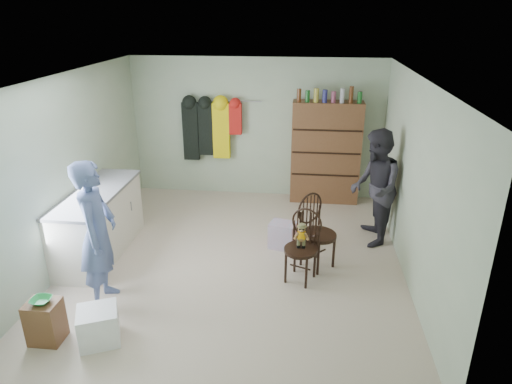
# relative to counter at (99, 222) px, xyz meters

# --- Properties ---
(ground_plane) EXTENTS (5.00, 5.00, 0.00)m
(ground_plane) POSITION_rel_counter_xyz_m (1.95, 0.00, -0.47)
(ground_plane) COLOR beige
(ground_plane) RESTS_ON ground
(room_walls) EXTENTS (5.00, 5.00, 5.00)m
(room_walls) POSITION_rel_counter_xyz_m (1.95, 0.53, 1.11)
(room_walls) COLOR #B4C4A4
(room_walls) RESTS_ON ground
(counter) EXTENTS (0.64, 1.86, 0.94)m
(counter) POSITION_rel_counter_xyz_m (0.00, 0.00, 0.00)
(counter) COLOR silver
(counter) RESTS_ON ground
(stool) EXTENTS (0.33, 0.28, 0.47)m
(stool) POSITION_rel_counter_xyz_m (0.22, -1.87, -0.24)
(stool) COLOR brown
(stool) RESTS_ON ground
(bowl) EXTENTS (0.21, 0.21, 0.05)m
(bowl) POSITION_rel_counter_xyz_m (0.22, -1.87, 0.02)
(bowl) COLOR green
(bowl) RESTS_ON stool
(plastic_tub) EXTENTS (0.52, 0.51, 0.38)m
(plastic_tub) POSITION_rel_counter_xyz_m (0.77, -1.82, -0.28)
(plastic_tub) COLOR white
(plastic_tub) RESTS_ON ground
(chair_front) EXTENTS (0.54, 0.54, 0.95)m
(chair_front) POSITION_rel_counter_xyz_m (2.85, -0.37, 0.06)
(chair_front) COLOR black
(chair_front) RESTS_ON ground
(chair_far) EXTENTS (0.64, 0.64, 1.02)m
(chair_far) POSITION_rel_counter_xyz_m (3.02, -0.00, 0.07)
(chair_far) COLOR black
(chair_far) RESTS_ON ground
(striped_bag) EXTENTS (0.43, 0.37, 0.39)m
(striped_bag) POSITION_rel_counter_xyz_m (2.56, 0.44, -0.28)
(striped_bag) COLOR #E57280
(striped_bag) RESTS_ON ground
(person_left) EXTENTS (0.52, 0.70, 1.76)m
(person_left) POSITION_rel_counter_xyz_m (0.53, -1.10, 0.41)
(person_left) COLOR #536498
(person_left) RESTS_ON ground
(person_right) EXTENTS (0.66, 0.84, 1.72)m
(person_right) POSITION_rel_counter_xyz_m (3.86, 0.77, 0.39)
(person_right) COLOR #2D2B33
(person_right) RESTS_ON ground
(dresser) EXTENTS (1.20, 0.39, 2.08)m
(dresser) POSITION_rel_counter_xyz_m (3.20, 2.30, 0.44)
(dresser) COLOR brown
(dresser) RESTS_ON ground
(coat_rack) EXTENTS (1.42, 0.12, 1.09)m
(coat_rack) POSITION_rel_counter_xyz_m (1.12, 2.38, 0.78)
(coat_rack) COLOR #99999E
(coat_rack) RESTS_ON ground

